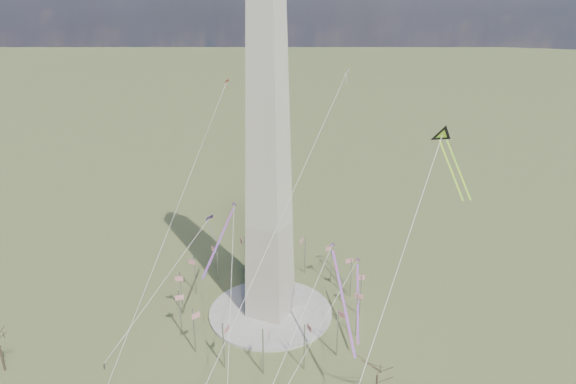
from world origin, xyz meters
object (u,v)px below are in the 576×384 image
at_px(person_west, 105,366).
at_px(kite_delta_black, 444,139).
at_px(washington_monument, 268,157).
at_px(tree_near, 377,372).

distance_m(person_west, kite_delta_black, 100.74).
bearing_deg(person_west, kite_delta_black, -111.17).
relative_size(washington_monument, kite_delta_black, 6.15).
height_order(washington_monument, kite_delta_black, washington_monument).
height_order(tree_near, kite_delta_black, kite_delta_black).
xyz_separation_m(washington_monument, tree_near, (38.16, -24.33, -37.55)).
bearing_deg(washington_monument, kite_delta_black, 13.47).
bearing_deg(tree_near, kite_delta_black, 82.98).
bearing_deg(kite_delta_black, person_west, 1.49).
distance_m(washington_monument, person_west, 66.85).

